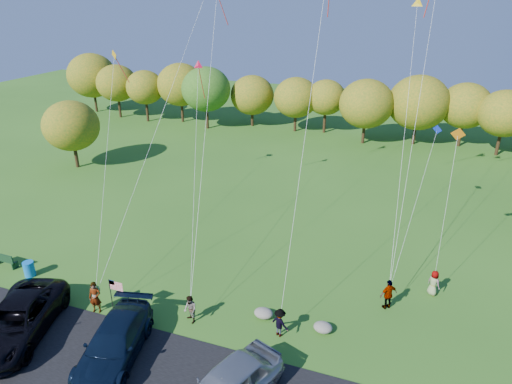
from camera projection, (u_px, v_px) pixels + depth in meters
ground at (180, 322)px, 25.26m from camera, size 140.00×140.00×0.00m
asphalt_lane at (140, 374)px, 21.81m from camera, size 44.00×6.00×0.06m
treeline at (320, 102)px, 54.37m from camera, size 76.29×27.68×8.07m
minivan_dark at (16, 321)px, 23.85m from camera, size 5.11×7.52×1.91m
minivan_navy at (114, 343)px, 22.43m from camera, size 3.83×6.52×1.77m
flyer_a at (95, 297)px, 25.73m from camera, size 0.80×0.63×1.94m
flyer_b at (190, 309)px, 24.97m from camera, size 1.02×0.98×1.66m
flyer_c at (280, 323)px, 23.99m from camera, size 1.21×0.96×1.64m
flyer_d at (388, 294)px, 26.04m from camera, size 1.14×1.07×1.89m
flyer_e at (434, 283)px, 27.29m from camera, size 0.94×0.89×1.62m
park_bench at (3, 260)px, 30.12m from camera, size 1.91×0.49×1.06m
trash_barrel at (29, 269)px, 29.20m from camera, size 0.68×0.68×1.02m
flag_assembly at (114, 289)px, 25.09m from camera, size 0.88×0.57×2.37m
boulder_near at (264, 313)px, 25.55m from camera, size 1.09×0.85×0.54m
boulder_far at (323, 327)px, 24.48m from camera, size 1.03×0.86×0.53m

